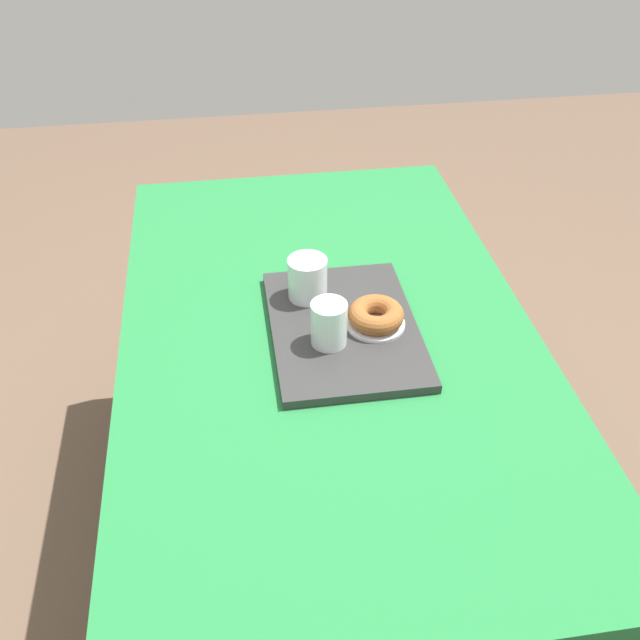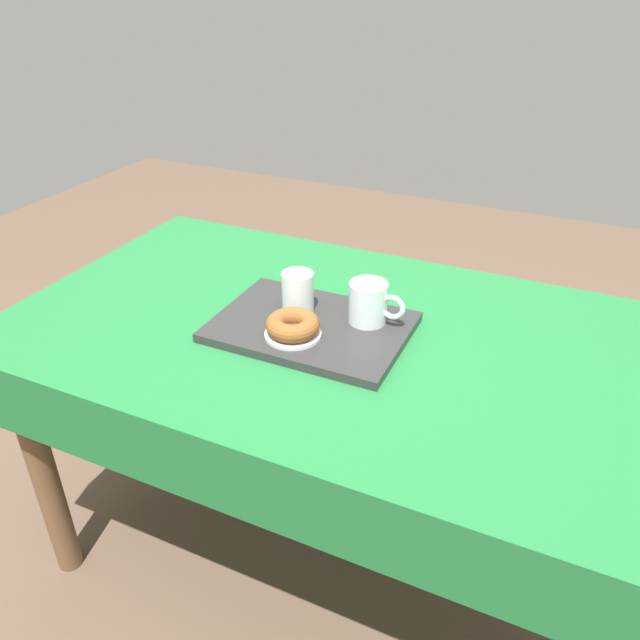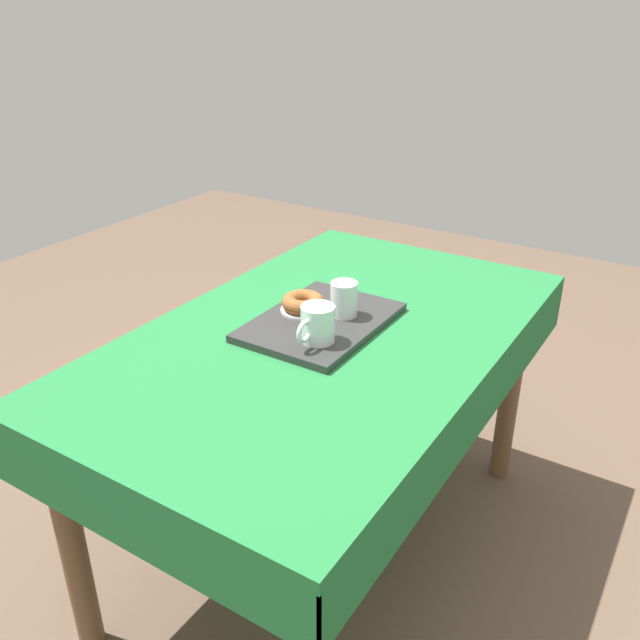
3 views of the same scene
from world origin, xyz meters
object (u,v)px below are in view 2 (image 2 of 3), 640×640
at_px(serving_tray, 311,327).
at_px(donut_plate_left, 293,334).
at_px(tea_mug_left, 369,304).
at_px(dining_table, 324,366).
at_px(sugar_donut_left, 293,325).
at_px(water_glass_near, 298,294).

bearing_deg(serving_tray, donut_plate_left, 79.08).
bearing_deg(tea_mug_left, serving_tray, 28.55).
distance_m(dining_table, sugar_donut_left, 0.18).
height_order(donut_plate_left, sugar_donut_left, sugar_donut_left).
distance_m(dining_table, water_glass_near, 0.18).
xyz_separation_m(dining_table, serving_tray, (0.02, 0.03, 0.12)).
bearing_deg(water_glass_near, donut_plate_left, 110.83).
height_order(water_glass_near, donut_plate_left, water_glass_near).
height_order(tea_mug_left, water_glass_near, same).
distance_m(serving_tray, donut_plate_left, 0.07).
bearing_deg(sugar_donut_left, serving_tray, -100.92).
distance_m(serving_tray, tea_mug_left, 0.14).
bearing_deg(sugar_donut_left, tea_mug_left, -134.73).
xyz_separation_m(water_glass_near, donut_plate_left, (-0.04, 0.10, -0.04)).
xyz_separation_m(water_glass_near, sugar_donut_left, (-0.04, 0.10, -0.01)).
distance_m(tea_mug_left, donut_plate_left, 0.18).
xyz_separation_m(dining_table, water_glass_near, (0.07, -0.01, 0.17)).
xyz_separation_m(tea_mug_left, water_glass_near, (0.16, 0.02, -0.00)).
relative_size(serving_tray, tea_mug_left, 3.28).
xyz_separation_m(dining_table, sugar_donut_left, (0.03, 0.09, 0.15)).
relative_size(dining_table, sugar_donut_left, 12.42).
bearing_deg(sugar_donut_left, dining_table, -107.53).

